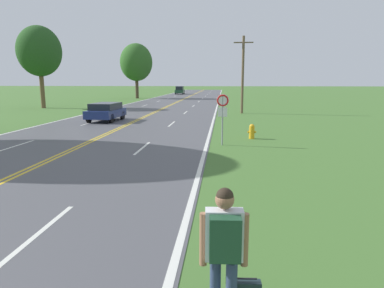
% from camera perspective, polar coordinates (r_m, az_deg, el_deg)
% --- Properties ---
extents(hitchhiker_person, '(0.61, 0.44, 1.80)m').
position_cam_1_polar(hitchhiker_person, '(4.40, 5.38, -16.14)').
color(hitchhiker_person, navy).
rests_on(hitchhiker_person, ground).
extents(fire_hydrant, '(0.45, 0.29, 0.80)m').
position_cam_1_polar(fire_hydrant, '(18.61, 9.94, 2.11)').
color(fire_hydrant, gold).
rests_on(fire_hydrant, ground).
extents(traffic_sign, '(0.60, 0.10, 2.45)m').
position_cam_1_polar(traffic_sign, '(16.36, 5.13, 6.17)').
color(traffic_sign, gray).
rests_on(traffic_sign, ground).
extents(utility_pole_midground, '(1.80, 0.24, 7.14)m').
position_cam_1_polar(utility_pole_midground, '(33.01, 8.45, 11.52)').
color(utility_pole_midground, brown).
rests_on(utility_pole_midground, ground).
extents(tree_left_verge, '(5.59, 5.59, 9.45)m').
position_cam_1_polar(tree_left_verge, '(61.89, -9.28, 13.27)').
color(tree_left_verge, '#473828').
rests_on(tree_left_verge, ground).
extents(tree_mid_treeline, '(4.81, 4.81, 9.07)m').
position_cam_1_polar(tree_mid_treeline, '(42.88, -24.10, 13.91)').
color(tree_mid_treeline, brown).
rests_on(tree_mid_treeline, ground).
extents(car_dark_blue_hatchback_mid_near, '(2.12, 4.00, 1.40)m').
position_cam_1_polar(car_dark_blue_hatchback_mid_near, '(27.23, -14.15, 5.34)').
color(car_dark_blue_hatchback_mid_near, black).
rests_on(car_dark_blue_hatchback_mid_near, ground).
extents(car_dark_green_suv_mid_far, '(1.89, 4.35, 1.82)m').
position_cam_1_polar(car_dark_green_suv_mid_far, '(80.12, -2.03, 8.98)').
color(car_dark_green_suv_mid_far, black).
rests_on(car_dark_green_suv_mid_far, ground).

